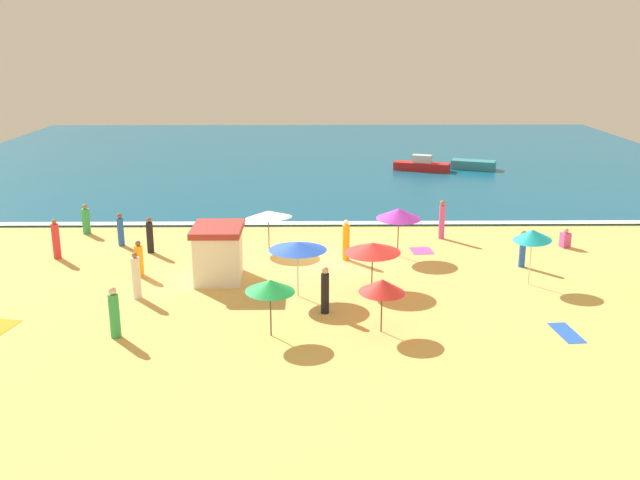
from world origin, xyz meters
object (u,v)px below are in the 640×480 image
at_px(beachgoer_1, 523,249).
at_px(beach_umbrella_1, 268,214).
at_px(beach_umbrella_5, 382,286).
at_px(beachgoer_7, 346,241).
at_px(beachgoer_12, 442,220).
at_px(beachgoer_10, 136,277).
at_px(beachgoer_6, 86,220).
at_px(small_boat_0, 473,165).
at_px(beach_umbrella_4, 298,246).
at_px(beach_umbrella_2, 532,235).
at_px(beachgoer_2, 565,239).
at_px(beachgoer_4, 114,313).
at_px(beachgoer_9, 139,259).
at_px(small_boat_1, 422,165).
at_px(beachgoer_5, 325,290).
at_px(beachgoer_8, 150,236).
at_px(beach_umbrella_6, 270,286).
at_px(beach_umbrella_3, 373,248).
at_px(lifeguard_cabana, 218,252).
at_px(beachgoer_11, 56,240).
at_px(beach_umbrella_0, 399,214).
at_px(beachgoer_3, 121,230).

bearing_deg(beachgoer_1, beach_umbrella_1, 165.87).
xyz_separation_m(beach_umbrella_5, beachgoer_7, (-0.83, 8.13, -0.77)).
bearing_deg(beachgoer_12, beachgoer_10, -148.05).
xyz_separation_m(beachgoer_6, small_boat_0, (23.76, 17.54, -0.28)).
distance_m(beach_umbrella_4, beachgoer_10, 6.32).
xyz_separation_m(beach_umbrella_2, beachgoer_2, (3.31, 5.25, -1.68)).
bearing_deg(beachgoer_1, beachgoer_4, -154.97).
height_order(beachgoer_9, small_boat_1, beachgoer_9).
bearing_deg(beachgoer_5, beachgoer_4, -163.53).
height_order(beachgoer_5, beachgoer_8, beachgoer_5).
height_order(beachgoer_6, beachgoer_10, beachgoer_10).
relative_size(beach_umbrella_5, beachgoer_1, 1.36).
xyz_separation_m(beach_umbrella_1, beachgoer_6, (-9.51, 2.84, -1.00)).
xyz_separation_m(beachgoer_1, beachgoer_4, (-15.83, -7.39, 0.03)).
relative_size(beach_umbrella_4, beach_umbrella_6, 1.33).
xyz_separation_m(beach_umbrella_3, beachgoer_6, (-13.96, 8.35, -1.00)).
bearing_deg(lifeguard_cabana, beachgoer_12, 30.36).
distance_m(beach_umbrella_3, beachgoer_10, 9.26).
relative_size(beach_umbrella_5, beachgoer_8, 1.31).
height_order(beachgoer_2, beachgoer_12, beachgoer_12).
height_order(lifeguard_cabana, beach_umbrella_2, beach_umbrella_2).
distance_m(beach_umbrella_1, beachgoer_11, 9.71).
bearing_deg(beachgoer_1, beach_umbrella_6, -145.42).
bearing_deg(beachgoer_11, beachgoer_6, 89.16).
bearing_deg(beachgoer_2, beachgoer_10, -160.60).
bearing_deg(beachgoer_4, beachgoer_9, 96.11).
bearing_deg(beach_umbrella_3, beachgoer_2, 30.09).
distance_m(beach_umbrella_6, small_boat_1, 31.56).
distance_m(beach_umbrella_4, small_boat_1, 27.71).
distance_m(beachgoer_6, beachgoer_12, 18.08).
bearing_deg(beach_umbrella_0, beachgoer_11, -179.34).
bearing_deg(beachgoer_11, beach_umbrella_5, -31.31).
height_order(beachgoer_9, small_boat_0, beachgoer_9).
bearing_deg(beach_umbrella_5, beach_umbrella_2, 36.26).
relative_size(beach_umbrella_3, beach_umbrella_6, 1.32).
distance_m(lifeguard_cabana, beachgoer_6, 10.51).
relative_size(beach_umbrella_4, beachgoer_4, 1.76).
relative_size(beach_umbrella_0, beach_umbrella_6, 0.99).
xyz_separation_m(lifeguard_cabana, beachgoer_6, (-7.68, 7.16, -0.46)).
distance_m(beachgoer_1, beachgoer_12, 5.33).
height_order(beachgoer_3, small_boat_1, beachgoer_3).
bearing_deg(beachgoer_5, small_boat_0, 67.64).
xyz_separation_m(beach_umbrella_5, beachgoer_9, (-9.67, 6.07, -0.96)).
height_order(beach_umbrella_4, beachgoer_10, beach_umbrella_4).
distance_m(beach_umbrella_2, beachgoer_10, 15.72).
distance_m(beach_umbrella_1, beachgoer_3, 7.27).
xyz_separation_m(beach_umbrella_0, beachgoer_6, (-15.50, 4.02, -1.31)).
height_order(beachgoer_2, small_boat_1, small_boat_1).
relative_size(beachgoer_1, beachgoer_7, 0.88).
bearing_deg(beach_umbrella_6, beachgoer_12, 56.48).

